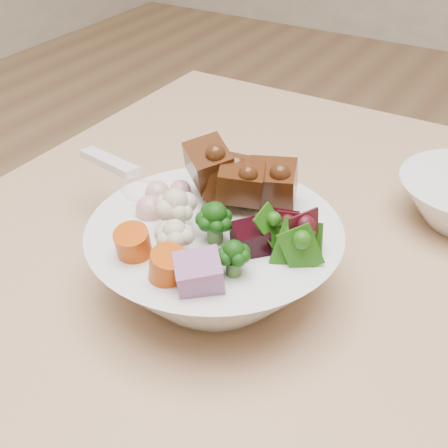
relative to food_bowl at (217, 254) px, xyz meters
name	(u,v)px	position (x,y,z in m)	size (l,w,h in m)	color
food_bowl	(217,254)	(0.00, 0.00, 0.00)	(0.24, 0.24, 0.13)	white
soup_spoon	(135,185)	(-0.11, 0.02, 0.03)	(0.15, 0.08, 0.03)	white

